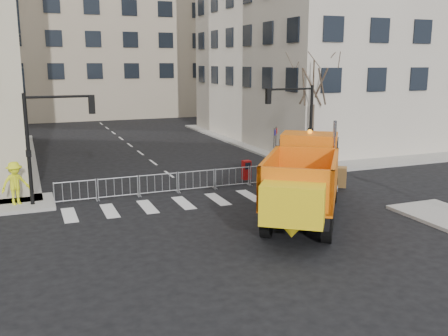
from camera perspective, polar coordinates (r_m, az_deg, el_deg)
name	(u,v)px	position (r m, az deg, el deg)	size (l,w,h in m)	color
ground	(251,235)	(20.15, 3.10, -7.67)	(120.00, 120.00, 0.00)	black
sidewalk_back	(186,186)	(27.74, -4.34, -2.03)	(64.00, 5.00, 0.15)	gray
building_far	(83,21)	(69.84, -15.85, 15.82)	(30.00, 18.00, 24.00)	tan
traffic_light_left	(28,151)	(25.01, -21.45, 1.77)	(0.18, 0.18, 5.40)	black
traffic_light_right	(311,129)	(31.67, 9.87, 4.41)	(0.18, 0.18, 5.40)	black
crowd_barriers	(178,182)	(26.58, -5.30, -1.61)	(12.60, 0.60, 1.10)	#9EA0A5
street_tree	(312,110)	(32.77, 10.07, 6.50)	(3.00, 3.00, 7.50)	#382B21
plow_truck	(304,178)	(21.83, 9.12, -1.13)	(8.76, 10.49, 4.23)	black
cop_a	(312,178)	(26.31, 9.98, -1.13)	(0.65, 0.42, 1.77)	black
cop_b	(328,173)	(27.61, 11.78, -0.55)	(0.88, 0.68, 1.81)	black
cop_c	(292,168)	(28.39, 7.75, 0.04)	(1.12, 0.47, 1.91)	black
worker	(15,183)	(25.55, -22.76, -1.61)	(1.33, 0.77, 2.06)	yellow
newspaper_box	(246,170)	(28.75, 2.57, -0.23)	(0.45, 0.40, 1.10)	maroon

